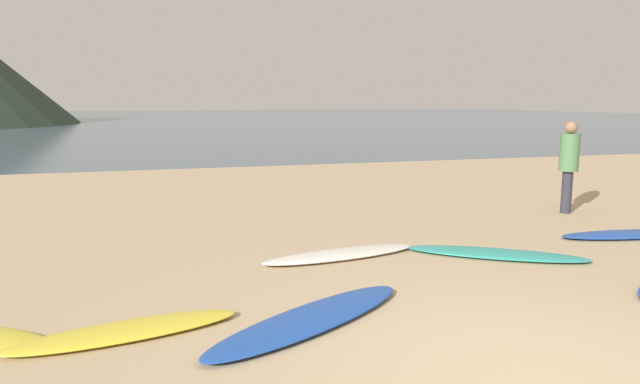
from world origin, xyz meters
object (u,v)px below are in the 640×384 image
(surfboard_4, at_px, (340,254))
(surfboard_5, at_px, (496,254))
(surfboard_7, at_px, (630,234))
(surfboard_3, at_px, (311,318))
(surfboard_2, at_px, (125,331))
(person_0, at_px, (569,159))

(surfboard_4, distance_m, surfboard_5, 2.12)
(surfboard_5, xyz_separation_m, surfboard_7, (2.63, 0.37, 0.00))
(surfboard_3, relative_size, surfboard_5, 1.05)
(surfboard_2, relative_size, surfboard_7, 0.90)
(surfboard_2, relative_size, person_0, 1.20)
(surfboard_2, xyz_separation_m, person_0, (7.69, 3.57, 0.97))
(surfboard_7, bearing_deg, surfboard_4, -174.07)
(surfboard_5, bearing_deg, surfboard_7, 40.72)
(surfboard_3, xyz_separation_m, surfboard_7, (5.66, 1.89, -0.00))
(surfboard_3, height_order, surfboard_4, surfboard_4)
(surfboard_3, xyz_separation_m, surfboard_5, (3.03, 1.52, -0.01))
(surfboard_2, xyz_separation_m, surfboard_5, (4.71, 1.33, -0.00))
(surfboard_4, bearing_deg, surfboard_3, -123.57)
(surfboard_3, height_order, surfboard_7, surfboard_3)
(surfboard_3, bearing_deg, surfboard_7, -11.97)
(surfboard_3, bearing_deg, surfboard_4, 34.17)
(surfboard_3, height_order, surfboard_5, surfboard_3)
(surfboard_4, height_order, surfboard_5, surfboard_4)
(surfboard_7, distance_m, person_0, 2.13)
(surfboard_2, height_order, surfboard_3, surfboard_3)
(surfboard_5, relative_size, person_0, 1.40)
(surfboard_2, height_order, surfboard_4, surfboard_4)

